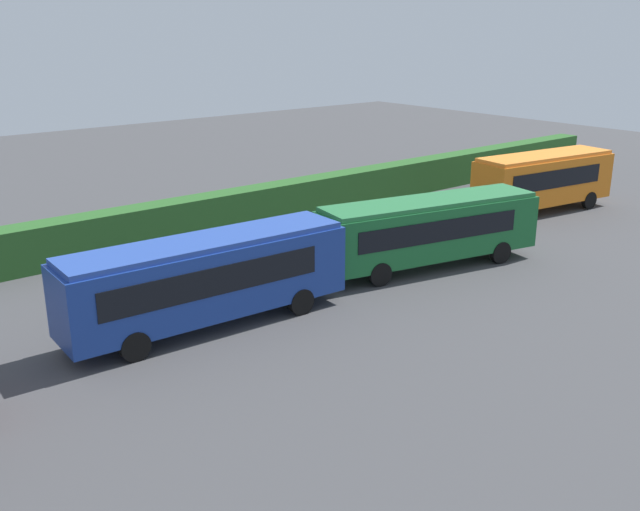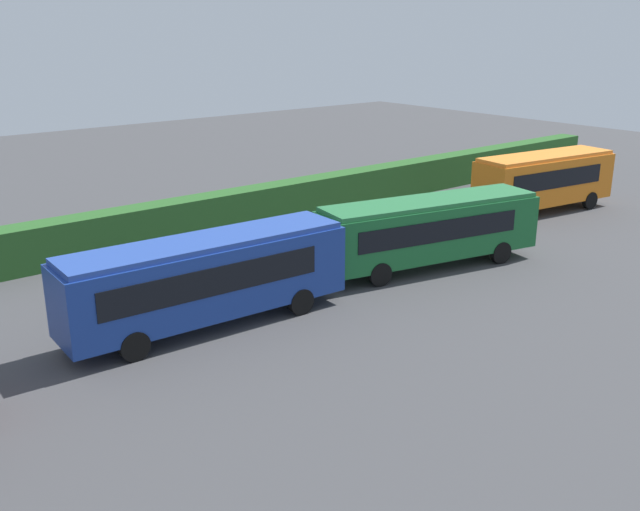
% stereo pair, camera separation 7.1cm
% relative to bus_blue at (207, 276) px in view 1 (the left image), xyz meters
% --- Properties ---
extents(ground_plane, '(99.97, 99.97, 0.00)m').
position_rel_bus_blue_xyz_m(ground_plane, '(7.04, 0.82, -1.85)').
color(ground_plane, '#424244').
extents(bus_blue, '(10.59, 2.86, 3.22)m').
position_rel_bus_blue_xyz_m(bus_blue, '(0.00, 0.00, 0.00)').
color(bus_blue, navy).
rests_on(bus_blue, ground_plane).
extents(bus_green, '(10.49, 4.45, 3.04)m').
position_rel_bus_blue_xyz_m(bus_green, '(10.81, -0.47, -0.09)').
color(bus_green, '#19602D').
rests_on(bus_green, ground_plane).
extents(bus_orange, '(9.04, 3.62, 3.26)m').
position_rel_bus_blue_xyz_m(bus_orange, '(23.12, 2.17, 0.02)').
color(bus_orange, orange).
rests_on(bus_orange, ground_plane).
extents(person_right, '(0.33, 0.45, 1.64)m').
position_rel_bus_blue_xyz_m(person_right, '(-2.44, 3.29, -0.99)').
color(person_right, maroon).
rests_on(person_right, ground_plane).
extents(person_far, '(0.49, 0.53, 1.76)m').
position_rel_bus_blue_xyz_m(person_far, '(12.86, 2.76, -0.93)').
color(person_far, black).
rests_on(person_far, ground_plane).
extents(hedge_row, '(61.98, 1.40, 2.01)m').
position_rel_bus_blue_xyz_m(hedge_row, '(7.04, 10.02, -0.85)').
color(hedge_row, '#295C25').
rests_on(hedge_row, ground_plane).
extents(traffic_cone, '(0.36, 0.36, 0.60)m').
position_rel_bus_blue_xyz_m(traffic_cone, '(10.78, 6.38, -1.55)').
color(traffic_cone, orange).
rests_on(traffic_cone, ground_plane).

